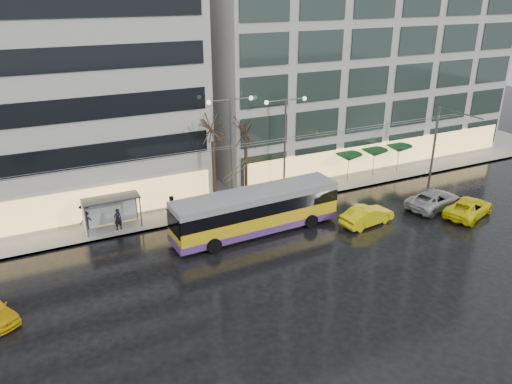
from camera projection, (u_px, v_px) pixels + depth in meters
ground at (270, 271)px, 32.74m from camera, size 140.00×140.00×0.00m
sidewalk at (218, 191)px, 45.15m from camera, size 80.00×10.00×0.15m
kerb at (241, 212)px, 41.04m from camera, size 80.00×0.10×0.15m
building_right at (350, 34)px, 51.34m from camera, size 32.00×14.00×25.00m
trolleybus at (256, 212)px, 37.24m from camera, size 13.10×5.23×6.03m
catenary at (234, 170)px, 38.11m from camera, size 42.24×5.12×7.00m
bus_shelter at (106, 206)px, 37.49m from camera, size 4.20×1.60×2.51m
street_lamp_near at (231, 137)px, 40.22m from camera, size 3.96×0.36×9.03m
street_lamp_far at (285, 133)px, 42.35m from camera, size 3.96×0.36×8.53m
tree_a at (212, 125)px, 39.36m from camera, size 3.20×3.20×8.40m
tree_b at (246, 129)px, 41.00m from camera, size 3.20×3.20×7.70m
parasol_a at (349, 157)px, 46.59m from camera, size 2.50×2.50×2.65m
parasol_b at (375, 153)px, 47.80m from camera, size 2.50×2.50×2.65m
parasol_c at (399, 149)px, 49.01m from camera, size 2.50×2.50×2.65m
taxi_b at (367, 216)px, 38.80m from camera, size 4.70×2.18×1.49m
taxi_c at (469, 208)px, 40.25m from camera, size 5.66×3.97×1.44m
sedan_silver at (434, 200)px, 41.70m from camera, size 5.79×3.57×1.50m
pedestrian_a at (117, 212)px, 37.39m from camera, size 1.15×1.16×2.19m
pedestrian_b at (171, 207)px, 39.37m from camera, size 1.18×1.14×1.91m
pedestrian_c at (85, 216)px, 37.52m from camera, size 1.05×0.95×2.11m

